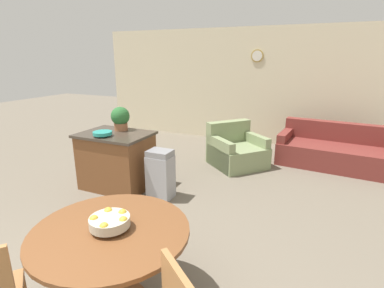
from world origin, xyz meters
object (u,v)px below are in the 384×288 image
Objects in this scene: potted_plant at (120,118)px; couch at (336,152)px; dining_table at (112,248)px; trash_bin at (161,175)px; armchair at (236,151)px; kitchen_island at (117,160)px; fruit_bowl at (110,221)px; teal_bowl at (102,133)px.

potted_plant reaches higher than couch.
dining_table is 2.06m from trash_bin.
dining_table is 0.97× the size of armchair.
kitchen_island is at bearing -178.67° from armchair.
kitchen_island is 0.51× the size of couch.
fruit_bowl reaches higher than trash_bin.
couch is at bearing -26.03° from armchair.
kitchen_island is at bearing 127.22° from dining_table.
dining_table is at bearing -48.63° from teal_bowl.
fruit_bowl is 0.25× the size of armchair.
teal_bowl is 0.13× the size of couch.
couch is (3.26, 2.30, -0.82)m from potted_plant.
kitchen_island reaches higher than dining_table.
couch is at bearing 37.96° from kitchen_island.
potted_plant reaches higher than fruit_bowl.
kitchen_island is at bearing -80.48° from potted_plant.
armchair is at bearing 90.81° from dining_table.
dining_table is at bearing -138.24° from armchair.
dining_table is at bearing -107.39° from fruit_bowl.
potted_plant is 1.17m from trash_bin.
couch is (3.22, 2.51, -0.17)m from kitchen_island.
trash_bin is at bearing -4.14° from kitchen_island.
potted_plant is (0.01, 0.44, 0.15)m from teal_bowl.
couch is 1.68× the size of armchair.
armchair is (-0.05, 3.76, -0.53)m from fruit_bowl.
potted_plant is 4.07m from couch.
teal_bowl is at bearing -169.29° from trash_bin.
teal_bowl is 0.22× the size of armchair.
potted_plant reaches higher than kitchen_island.
teal_bowl is 0.46m from potted_plant.
kitchen_island is 4.09m from couch.
trash_bin is (0.87, -0.27, -0.73)m from potted_plant.
teal_bowl is at bearing 131.41° from fruit_bowl.
trash_bin reaches higher than dining_table.
fruit_bowl reaches higher than armchair.
potted_plant is at bearing 99.52° from kitchen_island.
trash_bin is (-0.68, 1.93, -0.20)m from dining_table.
couch is at bearing 35.27° from potted_plant.
trash_bin is at bearing 109.36° from fruit_bowl.
dining_table is 3.31× the size of potted_plant.
armchair is at bearing 90.82° from fruit_bowl.
armchair is (-1.76, -0.75, 0.00)m from couch.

